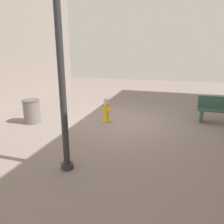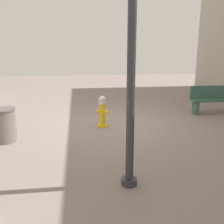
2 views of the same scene
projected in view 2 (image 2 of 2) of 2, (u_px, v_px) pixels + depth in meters
ground_plane at (119, 123)px, 8.26m from camera, size 23.40×23.40×0.00m
fire_hydrant at (102, 111)px, 7.86m from camera, size 0.40×0.38×0.93m
bench_near at (213, 99)px, 9.33m from camera, size 1.60×0.49×0.95m
street_lamp at (132, 35)px, 4.11m from camera, size 0.36×0.36×4.17m
trash_bin at (4, 125)px, 6.72m from camera, size 0.61×0.61×0.85m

